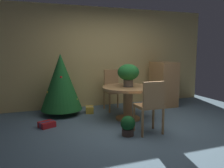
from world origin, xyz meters
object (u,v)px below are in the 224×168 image
gift_box_gold (90,110)px  gift_box_red (47,124)px  wooden_cabinet (163,84)px  potted_plant (128,125)px  round_dining_table (128,95)px  wooden_chair_near (151,104)px  holiday_tree (61,82)px  flower_vase (128,73)px  wooden_chair_far (113,88)px

gift_box_gold → gift_box_red: gift_box_gold is taller
wooden_cabinet → potted_plant: 2.59m
round_dining_table → potted_plant: (-0.41, -0.90, -0.35)m
wooden_chair_near → gift_box_gold: wooden_chair_near is taller
gift_box_gold → wooden_cabinet: (2.08, 0.07, 0.51)m
wooden_chair_near → gift_box_gold: bearing=109.8°
wooden_cabinet → holiday_tree: bearing=179.6°
gift_box_gold → gift_box_red: bearing=-145.3°
wooden_chair_near → round_dining_table: bearing=90.0°
flower_vase → gift_box_gold: size_ratio=1.63×
round_dining_table → wooden_chair_near: bearing=-90.0°
round_dining_table → wooden_cabinet: size_ratio=0.95×
round_dining_table → wooden_chair_far: 0.93m
holiday_tree → round_dining_table: bearing=-34.7°
gift_box_gold → wooden_cabinet: 2.14m
flower_vase → holiday_tree: holiday_tree is taller
wooden_chair_near → wooden_cabinet: bearing=51.8°
round_dining_table → gift_box_gold: round_dining_table is taller
gift_box_gold → wooden_cabinet: size_ratio=0.25×
round_dining_table → flower_vase: size_ratio=2.31×
flower_vase → potted_plant: flower_vase is taller
wooden_chair_near → gift_box_gold: (-0.64, 1.77, -0.48)m
round_dining_table → gift_box_gold: 1.12m
wooden_cabinet → wooden_chair_far: bearing=177.8°
wooden_chair_far → holiday_tree: size_ratio=0.71×
wooden_cabinet → round_dining_table: bearing=-148.9°
flower_vase → wooden_cabinet: (1.43, 0.85, -0.42)m
wooden_chair_far → potted_plant: 1.91m
wooden_chair_far → wooden_cabinet: size_ratio=0.85×
round_dining_table → wooden_chair_far: bearing=90.0°
flower_vase → wooden_chair_far: bearing=90.7°
flower_vase → wooden_chair_near: (-0.01, -0.98, -0.45)m
wooden_chair_far → gift_box_red: wooden_chair_far is taller
round_dining_table → wooden_chair_far: (0.00, 0.93, 0.02)m
flower_vase → wooden_chair_near: bearing=-90.6°
gift_box_red → wooden_chair_far: bearing=26.8°
round_dining_table → wooden_chair_near: size_ratio=1.17×
wooden_cabinet → potted_plant: (-1.85, -1.77, -0.40)m
round_dining_table → flower_vase: 0.47m
round_dining_table → holiday_tree: 1.58m
potted_plant → gift_box_red: bearing=143.1°
gift_box_gold → potted_plant: potted_plant is taller
gift_box_gold → gift_box_red: size_ratio=0.84×
gift_box_red → flower_vase: bearing=-1.7°
flower_vase → wooden_cabinet: flower_vase is taller
gift_box_gold → flower_vase: bearing=-50.5°
holiday_tree → gift_box_gold: holiday_tree is taller
round_dining_table → flower_vase: flower_vase is taller
round_dining_table → wooden_chair_near: wooden_chair_near is taller
wooden_chair_far → holiday_tree: (-1.28, -0.04, 0.21)m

